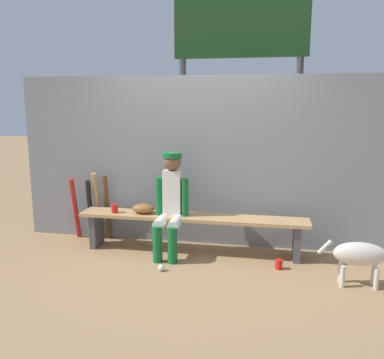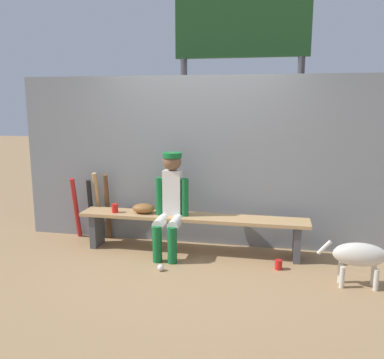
# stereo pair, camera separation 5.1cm
# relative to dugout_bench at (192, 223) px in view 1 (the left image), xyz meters

# --- Properties ---
(ground_plane) EXTENTS (30.00, 30.00, 0.00)m
(ground_plane) POSITION_rel_dugout_bench_xyz_m (0.00, 0.00, -0.37)
(ground_plane) COLOR #9E7A51
(chainlink_fence) EXTENTS (4.74, 0.03, 2.16)m
(chainlink_fence) POSITION_rel_dugout_bench_xyz_m (0.00, 0.37, 0.71)
(chainlink_fence) COLOR gray
(chainlink_fence) RESTS_ON ground_plane
(dugout_bench) EXTENTS (2.81, 0.36, 0.47)m
(dugout_bench) POSITION_rel_dugout_bench_xyz_m (0.00, 0.00, 0.00)
(dugout_bench) COLOR tan
(dugout_bench) RESTS_ON ground_plane
(player_seated) EXTENTS (0.41, 0.55, 1.24)m
(player_seated) POSITION_rel_dugout_bench_xyz_m (-0.24, -0.11, 0.30)
(player_seated) COLOR silver
(player_seated) RESTS_ON ground_plane
(baseball_glove) EXTENTS (0.28, 0.20, 0.12)m
(baseball_glove) POSITION_rel_dugout_bench_xyz_m (-0.62, 0.00, 0.16)
(baseball_glove) COLOR brown
(baseball_glove) RESTS_ON dugout_bench
(bat_wood_dark) EXTENTS (0.08, 0.18, 0.90)m
(bat_wood_dark) POSITION_rel_dugout_bench_xyz_m (-1.22, 0.27, 0.08)
(bat_wood_dark) COLOR brown
(bat_wood_dark) RESTS_ON ground_plane
(bat_wood_tan) EXTENTS (0.10, 0.22, 0.92)m
(bat_wood_tan) POSITION_rel_dugout_bench_xyz_m (-1.35, 0.28, 0.09)
(bat_wood_tan) COLOR tan
(bat_wood_tan) RESTS_ON ground_plane
(bat_aluminum_black) EXTENTS (0.09, 0.19, 0.82)m
(bat_aluminum_black) POSITION_rel_dugout_bench_xyz_m (-1.44, 0.24, 0.04)
(bat_aluminum_black) COLOR black
(bat_aluminum_black) RESTS_ON ground_plane
(bat_aluminum_red) EXTENTS (0.10, 0.27, 0.86)m
(bat_aluminum_red) POSITION_rel_dugout_bench_xyz_m (-1.64, 0.20, 0.06)
(bat_aluminum_red) COLOR #B22323
(bat_aluminum_red) RESTS_ON ground_plane
(baseball) EXTENTS (0.07, 0.07, 0.07)m
(baseball) POSITION_rel_dugout_bench_xyz_m (-0.23, -0.63, -0.34)
(baseball) COLOR white
(baseball) RESTS_ON ground_plane
(cup_on_ground) EXTENTS (0.08, 0.08, 0.11)m
(cup_on_ground) POSITION_rel_dugout_bench_xyz_m (1.05, -0.33, -0.32)
(cup_on_ground) COLOR red
(cup_on_ground) RESTS_ON ground_plane
(cup_on_bench) EXTENTS (0.08, 0.08, 0.11)m
(cup_on_bench) POSITION_rel_dugout_bench_xyz_m (-0.98, -0.05, 0.15)
(cup_on_bench) COLOR red
(cup_on_bench) RESTS_ON dugout_bench
(scoreboard) EXTENTS (2.23, 0.27, 3.65)m
(scoreboard) POSITION_rel_dugout_bench_xyz_m (0.48, 1.51, 2.19)
(scoreboard) COLOR #3F3F42
(scoreboard) RESTS_ON ground_plane
(dog) EXTENTS (0.84, 0.20, 0.49)m
(dog) POSITION_rel_dugout_bench_xyz_m (1.89, -0.61, -0.04)
(dog) COLOR beige
(dog) RESTS_ON ground_plane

